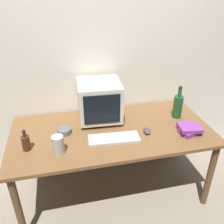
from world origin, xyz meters
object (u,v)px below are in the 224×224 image
at_px(keyboard, 114,139).
at_px(computer_mouse, 147,131).
at_px(bottle_tall, 178,106).
at_px(crt_monitor, 99,101).
at_px(cd_spindle, 64,131).
at_px(bottle_short, 26,142).
at_px(metal_canister, 58,145).
at_px(book_stack, 190,129).

bearing_deg(keyboard, computer_mouse, 11.76).
bearing_deg(bottle_tall, keyboard, -160.79).
distance_m(crt_monitor, cd_spindle, 0.42).
height_order(crt_monitor, bottle_short, crt_monitor).
distance_m(keyboard, cd_spindle, 0.44).
xyz_separation_m(computer_mouse, metal_canister, (-0.75, -0.11, 0.06)).
height_order(bottle_tall, bottle_short, bottle_tall).
distance_m(computer_mouse, bottle_tall, 0.43).
bearing_deg(book_stack, cd_spindle, 167.09).
xyz_separation_m(bottle_short, metal_canister, (0.24, -0.10, 0.01)).
bearing_deg(book_stack, metal_canister, -178.81).
distance_m(computer_mouse, metal_canister, 0.76).
xyz_separation_m(bottle_tall, metal_canister, (-1.12, -0.31, -0.05)).
xyz_separation_m(keyboard, metal_canister, (-0.45, -0.07, 0.06)).
xyz_separation_m(crt_monitor, keyboard, (0.05, -0.37, -0.18)).
relative_size(keyboard, bottle_short, 2.29).
height_order(cd_spindle, metal_canister, metal_canister).
distance_m(book_stack, cd_spindle, 1.08).
distance_m(bottle_tall, bottle_short, 1.38).
height_order(computer_mouse, bottle_short, bottle_short).
bearing_deg(bottle_short, computer_mouse, 0.74).
distance_m(computer_mouse, bottle_short, 0.99).
xyz_separation_m(computer_mouse, bottle_short, (-0.99, -0.01, 0.05)).
bearing_deg(computer_mouse, cd_spindle, 178.16).
bearing_deg(metal_canister, bottle_short, 157.71).
height_order(crt_monitor, computer_mouse, crt_monitor).
height_order(computer_mouse, book_stack, book_stack).
xyz_separation_m(bottle_short, book_stack, (1.35, -0.08, -0.03)).
relative_size(book_stack, metal_canister, 1.34).
distance_m(keyboard, bottle_short, 0.69).
height_order(crt_monitor, cd_spindle, crt_monitor).
distance_m(bottle_short, cd_spindle, 0.34).
bearing_deg(keyboard, cd_spindle, 158.00).
relative_size(bottle_tall, metal_canister, 2.15).
relative_size(bottle_tall, bottle_short, 1.76).
xyz_separation_m(keyboard, book_stack, (0.66, -0.05, 0.02)).
bearing_deg(bottle_tall, bottle_short, -171.33).
bearing_deg(bottle_tall, book_stack, -93.70).
height_order(keyboard, book_stack, book_stack).
height_order(computer_mouse, bottle_tall, bottle_tall).
distance_m(book_stack, metal_canister, 1.11).
relative_size(computer_mouse, bottle_short, 0.55).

